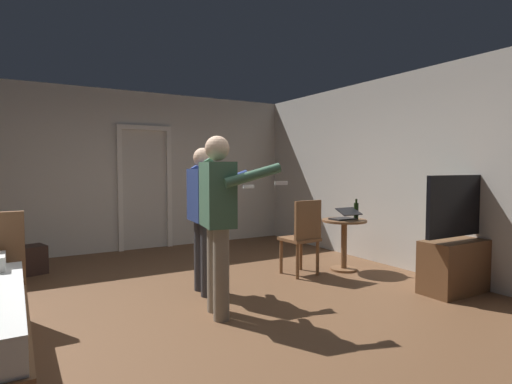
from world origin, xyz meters
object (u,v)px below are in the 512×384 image
(laptop, at_px, (345,216))
(suitcase_dark, at_px, (26,261))
(person_blue_shirt, at_px, (219,212))
(side_table, at_px, (344,236))
(wooden_chair, at_px, (303,234))
(tv_flatscreen, at_px, (459,256))
(bottle_on_table, at_px, (356,211))
(person_striped_shirt, at_px, (204,210))

(laptop, height_order, suitcase_dark, laptop)
(laptop, xyz_separation_m, person_blue_shirt, (-2.19, -0.66, 0.24))
(side_table, height_order, wooden_chair, wooden_chair)
(side_table, bearing_deg, tv_flatscreen, -71.87)
(bottle_on_table, relative_size, wooden_chair, 0.29)
(bottle_on_table, distance_m, person_blue_shirt, 2.45)
(wooden_chair, relative_size, suitcase_dark, 2.20)
(bottle_on_table, bearing_deg, side_table, 150.26)
(person_blue_shirt, bearing_deg, laptop, 16.72)
(wooden_chair, bearing_deg, person_striped_shirt, -178.38)
(tv_flatscreen, distance_m, person_striped_shirt, 2.93)
(bottle_on_table, bearing_deg, tv_flatscreen, -76.46)
(bottle_on_table, relative_size, person_striped_shirt, 0.17)
(bottle_on_table, height_order, suitcase_dark, bottle_on_table)
(side_table, height_order, laptop, laptop)
(wooden_chair, height_order, person_striped_shirt, person_striped_shirt)
(side_table, xyz_separation_m, suitcase_dark, (-3.77, 1.94, -0.28))
(side_table, distance_m, wooden_chair, 0.66)
(laptop, bearing_deg, tv_flatscreen, -70.17)
(suitcase_dark, bearing_deg, bottle_on_table, -43.13)
(side_table, distance_m, person_striped_shirt, 2.11)
(laptop, bearing_deg, wooden_chair, 170.64)
(bottle_on_table, relative_size, person_blue_shirt, 0.17)
(tv_flatscreen, xyz_separation_m, wooden_chair, (-1.11, 1.45, 0.13))
(side_table, relative_size, laptop, 2.14)
(person_blue_shirt, bearing_deg, bottle_on_table, 14.74)
(suitcase_dark, bearing_deg, wooden_chair, -46.93)
(side_table, height_order, bottle_on_table, bottle_on_table)
(person_striped_shirt, bearing_deg, side_table, -0.56)
(person_blue_shirt, xyz_separation_m, person_striped_shirt, (0.16, 0.72, -0.05))
(wooden_chair, bearing_deg, bottle_on_table, -9.97)
(tv_flatscreen, distance_m, laptop, 1.48)
(tv_flatscreen, height_order, suitcase_dark, tv_flatscreen)
(bottle_on_table, xyz_separation_m, wooden_chair, (-0.80, 0.14, -0.28))
(side_table, height_order, person_blue_shirt, person_blue_shirt)
(laptop, distance_m, wooden_chair, 0.67)
(laptop, height_order, bottle_on_table, bottle_on_table)
(tv_flatscreen, relative_size, side_table, 1.90)
(tv_flatscreen, bearing_deg, person_striped_shirt, 150.63)
(tv_flatscreen, relative_size, wooden_chair, 1.34)
(person_blue_shirt, xyz_separation_m, suitcase_dark, (-1.55, 2.64, -0.81))
(side_table, bearing_deg, person_striped_shirt, 179.44)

